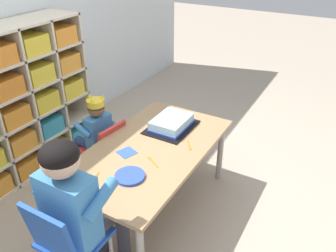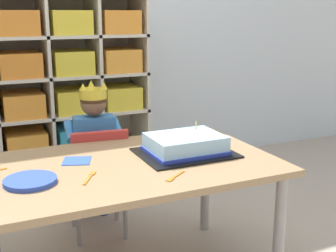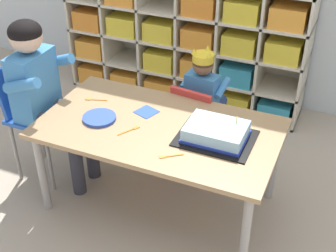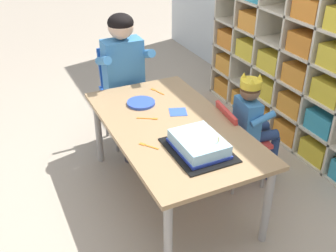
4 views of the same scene
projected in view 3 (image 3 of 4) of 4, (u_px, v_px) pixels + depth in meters
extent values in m
plane|color=tan|center=(160.00, 202.00, 2.93)|extent=(16.00, 16.00, 0.00)
cube|color=beige|center=(192.00, 17.00, 3.84)|extent=(1.97, 0.01, 1.29)
cube|color=beige|center=(79.00, 9.00, 4.01)|extent=(0.02, 0.39, 1.29)
cube|color=beige|center=(112.00, 14.00, 3.91)|extent=(0.02, 0.39, 1.29)
cube|color=beige|center=(147.00, 19.00, 3.80)|extent=(0.02, 0.39, 1.29)
cube|color=beige|center=(184.00, 25.00, 3.69)|extent=(0.02, 0.39, 1.29)
cube|color=beige|center=(223.00, 31.00, 3.59)|extent=(0.02, 0.39, 1.29)
cube|color=beige|center=(265.00, 38.00, 3.48)|extent=(0.02, 0.39, 1.29)
cube|color=beige|center=(309.00, 45.00, 3.37)|extent=(0.02, 0.39, 1.29)
cube|color=beige|center=(183.00, 95.00, 4.04)|extent=(1.97, 0.39, 0.02)
cube|color=beige|center=(183.00, 69.00, 3.90)|extent=(1.97, 0.39, 0.02)
cube|color=beige|center=(184.00, 40.00, 3.76)|extent=(1.97, 0.39, 0.02)
cube|color=beige|center=(184.00, 10.00, 3.62)|extent=(1.97, 0.39, 0.02)
cube|color=orange|center=(99.00, 70.00, 4.25)|extent=(0.25, 0.31, 0.15)
cube|color=orange|center=(131.00, 77.00, 4.14)|extent=(0.25, 0.31, 0.15)
cube|color=orange|center=(165.00, 84.00, 4.03)|extent=(0.25, 0.31, 0.15)
cube|color=orange|center=(200.00, 91.00, 3.93)|extent=(0.25, 0.31, 0.15)
cube|color=yellow|center=(237.00, 99.00, 3.82)|extent=(0.25, 0.31, 0.15)
cube|color=teal|center=(277.00, 107.00, 3.71)|extent=(0.25, 0.31, 0.15)
cube|color=orange|center=(97.00, 44.00, 4.11)|extent=(0.25, 0.31, 0.15)
cube|color=yellow|center=(164.00, 57.00, 3.89)|extent=(0.25, 0.31, 0.15)
cube|color=orange|center=(201.00, 64.00, 3.79)|extent=(0.25, 0.31, 0.15)
cube|color=teal|center=(240.00, 71.00, 3.68)|extent=(0.25, 0.31, 0.15)
cube|color=orange|center=(94.00, 17.00, 3.97)|extent=(0.25, 0.31, 0.15)
cube|color=yellow|center=(128.00, 22.00, 3.86)|extent=(0.25, 0.31, 0.15)
cube|color=yellow|center=(164.00, 28.00, 3.76)|extent=(0.25, 0.31, 0.15)
cube|color=orange|center=(202.00, 34.00, 3.65)|extent=(0.25, 0.31, 0.15)
cube|color=yellow|center=(243.00, 41.00, 3.54)|extent=(0.25, 0.31, 0.15)
cube|color=yellow|center=(285.00, 47.00, 3.43)|extent=(0.25, 0.31, 0.15)
cube|color=orange|center=(204.00, 2.00, 3.51)|extent=(0.25, 0.31, 0.15)
cube|color=yellow|center=(246.00, 8.00, 3.40)|extent=(0.25, 0.31, 0.15)
cube|color=orange|center=(290.00, 14.00, 3.29)|extent=(0.25, 0.31, 0.15)
cube|color=#A37F56|center=(159.00, 128.00, 2.63)|extent=(1.35, 0.75, 0.03)
cylinder|color=#9E9993|center=(42.00, 173.00, 2.74)|extent=(0.05, 0.05, 0.54)
cylinder|color=#9E9993|center=(245.00, 234.00, 2.34)|extent=(0.05, 0.05, 0.54)
cylinder|color=#9E9993|center=(97.00, 120.00, 3.23)|extent=(0.05, 0.05, 0.54)
cylinder|color=#9E9993|center=(273.00, 163.00, 2.83)|extent=(0.05, 0.05, 0.54)
cube|color=red|center=(200.00, 116.00, 3.12)|extent=(0.34, 0.33, 0.03)
cube|color=red|center=(191.00, 107.00, 2.94)|extent=(0.29, 0.09, 0.25)
cylinder|color=gray|center=(222.00, 135.00, 3.25)|extent=(0.02, 0.02, 0.34)
cylinder|color=gray|center=(191.00, 125.00, 3.35)|extent=(0.02, 0.02, 0.34)
cylinder|color=gray|center=(208.00, 152.00, 3.08)|extent=(0.02, 0.02, 0.34)
cylinder|color=gray|center=(176.00, 141.00, 3.19)|extent=(0.02, 0.02, 0.34)
cube|color=#3D7FBC|center=(202.00, 95.00, 3.04)|extent=(0.22, 0.14, 0.29)
sphere|color=brown|center=(203.00, 65.00, 2.92)|extent=(0.13, 0.13, 0.13)
ellipsoid|color=#472D19|center=(203.00, 62.00, 2.91)|extent=(0.14, 0.14, 0.10)
cylinder|color=yellow|center=(203.00, 57.00, 2.89)|extent=(0.14, 0.14, 0.05)
cone|color=yellow|center=(208.00, 48.00, 2.91)|extent=(0.04, 0.04, 0.04)
cone|color=yellow|center=(209.00, 55.00, 2.83)|extent=(0.04, 0.04, 0.04)
cone|color=yellow|center=(194.00, 51.00, 2.87)|extent=(0.04, 0.04, 0.04)
cylinder|color=navy|center=(216.00, 106.00, 3.15)|extent=(0.09, 0.22, 0.07)
cylinder|color=navy|center=(200.00, 101.00, 3.21)|extent=(0.09, 0.22, 0.07)
cylinder|color=navy|center=(221.00, 124.00, 3.35)|extent=(0.06, 0.06, 0.36)
cylinder|color=navy|center=(205.00, 120.00, 3.40)|extent=(0.06, 0.06, 0.36)
cylinder|color=#3D7FBC|center=(223.00, 88.00, 2.98)|extent=(0.06, 0.18, 0.10)
cylinder|color=#3D7FBC|center=(188.00, 79.00, 3.09)|extent=(0.06, 0.18, 0.10)
cube|color=#1E4CA8|center=(40.00, 115.00, 2.93)|extent=(0.32, 0.33, 0.03)
cube|color=#1E4CA8|center=(15.00, 87.00, 2.89)|extent=(0.07, 0.30, 0.31)
cylinder|color=gray|center=(50.00, 162.00, 2.92)|extent=(0.02, 0.02, 0.44)
cylinder|color=gray|center=(73.00, 139.00, 3.12)|extent=(0.02, 0.02, 0.44)
cylinder|color=gray|center=(16.00, 152.00, 3.00)|extent=(0.02, 0.02, 0.44)
cylinder|color=gray|center=(41.00, 131.00, 3.21)|extent=(0.02, 0.02, 0.44)
cube|color=#3D7FBC|center=(34.00, 85.00, 2.81)|extent=(0.16, 0.30, 0.42)
sphere|color=#DBB293|center=(26.00, 37.00, 2.64)|extent=(0.19, 0.19, 0.19)
ellipsoid|color=black|center=(25.00, 32.00, 2.63)|extent=(0.19, 0.19, 0.14)
cylinder|color=#33333D|center=(50.00, 123.00, 2.79)|extent=(0.30, 0.10, 0.10)
cylinder|color=#33333D|center=(67.00, 108.00, 2.93)|extent=(0.30, 0.10, 0.10)
cylinder|color=#33333D|center=(76.00, 163.00, 2.89)|extent=(0.08, 0.08, 0.46)
cylinder|color=#33333D|center=(92.00, 147.00, 3.03)|extent=(0.08, 0.08, 0.46)
cylinder|color=#3D7FBC|center=(22.00, 86.00, 2.61)|extent=(0.25, 0.06, 0.14)
cylinder|color=#3D7FBC|center=(57.00, 61.00, 2.87)|extent=(0.25, 0.06, 0.14)
cube|color=black|center=(216.00, 138.00, 2.52)|extent=(0.41, 0.32, 0.01)
cube|color=#9ED1EF|center=(216.00, 131.00, 2.49)|extent=(0.32, 0.24, 0.08)
cube|color=#283DB2|center=(216.00, 136.00, 2.51)|extent=(0.33, 0.25, 0.02)
cylinder|color=#EFCC4C|center=(237.00, 120.00, 2.48)|extent=(0.01, 0.01, 0.04)
cylinder|color=blue|center=(99.00, 118.00, 2.68)|extent=(0.19, 0.19, 0.02)
cube|color=#3356B7|center=(146.00, 112.00, 2.75)|extent=(0.15, 0.15, 0.00)
cube|color=orange|center=(99.00, 100.00, 2.86)|extent=(0.10, 0.04, 0.00)
cube|color=orange|center=(88.00, 99.00, 2.87)|extent=(0.04, 0.03, 0.00)
cube|color=orange|center=(175.00, 155.00, 2.39)|extent=(0.08, 0.06, 0.00)
cube|color=orange|center=(162.00, 157.00, 2.38)|extent=(0.04, 0.04, 0.00)
cube|color=orange|center=(126.00, 132.00, 2.57)|extent=(0.06, 0.09, 0.00)
cube|color=orange|center=(136.00, 128.00, 2.60)|extent=(0.03, 0.04, 0.00)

